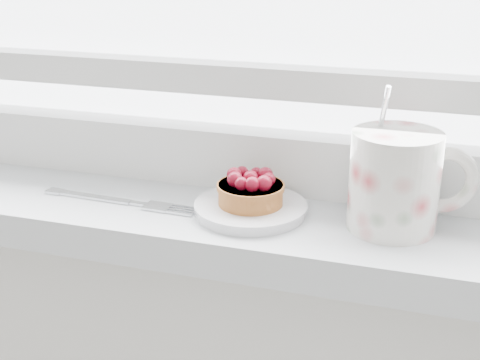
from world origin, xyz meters
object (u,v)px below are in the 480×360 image
at_px(raspberry_tart, 251,189).
at_px(floral_mug, 398,179).
at_px(saucer, 251,209).
at_px(fork, 118,201).

xyz_separation_m(raspberry_tart, floral_mug, (0.15, 0.01, 0.03)).
xyz_separation_m(saucer, floral_mug, (0.15, 0.01, 0.05)).
height_order(raspberry_tart, fork, raspberry_tart).
height_order(floral_mug, fork, floral_mug).
bearing_deg(saucer, floral_mug, 4.13).
relative_size(saucer, floral_mug, 0.83).
distance_m(saucer, raspberry_tart, 0.02).
xyz_separation_m(saucer, fork, (-0.15, -0.01, -0.00)).
distance_m(floral_mug, fork, 0.31).
xyz_separation_m(floral_mug, fork, (-0.31, -0.02, -0.05)).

